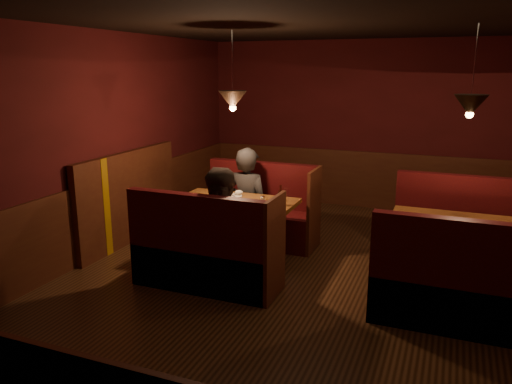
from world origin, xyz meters
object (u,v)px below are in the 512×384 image
at_px(main_bench_near, 205,258).
at_px(second_bench_far, 458,238).
at_px(second_table, 457,241).
at_px(main_bench_far, 261,217).
at_px(second_bench_near, 457,293).
at_px(diner_a, 247,185).
at_px(diner_b, 225,213).
at_px(main_table, 235,215).

height_order(main_bench_near, second_bench_far, main_bench_near).
bearing_deg(second_table, second_bench_far, 87.80).
height_order(main_bench_far, second_bench_near, main_bench_far).
relative_size(main_bench_far, second_bench_far, 1.05).
bearing_deg(second_bench_near, diner_a, 153.13).
xyz_separation_m(main_bench_far, second_table, (2.58, -0.76, 0.24)).
relative_size(diner_a, diner_b, 1.01).
xyz_separation_m(main_bench_near, second_bench_far, (2.62, 1.80, -0.00)).
relative_size(second_bench_near, diner_a, 0.91).
bearing_deg(second_bench_far, main_bench_far, -177.91).
xyz_separation_m(main_table, diner_a, (-0.09, 0.62, 0.25)).
distance_m(main_table, diner_a, 0.68).
xyz_separation_m(second_bench_near, diner_a, (-2.73, 1.38, 0.51)).
bearing_deg(main_table, second_table, 2.11).
relative_size(main_table, diner_b, 0.88).
xyz_separation_m(second_bench_near, diner_b, (-2.45, 0.07, 0.50)).
bearing_deg(diner_a, diner_b, 108.96).
bearing_deg(diner_a, second_table, 175.95).
relative_size(main_table, diner_a, 0.87).
xyz_separation_m(main_table, diner_b, (0.18, -0.69, 0.24)).
bearing_deg(main_table, second_bench_near, -16.05).
bearing_deg(diner_b, second_table, -6.73).
bearing_deg(second_bench_far, main_bench_near, -145.42).
distance_m(main_bench_near, diner_b, 0.55).
xyz_separation_m(second_bench_far, diner_a, (-2.73, -0.32, 0.51)).
bearing_deg(second_table, diner_b, -162.09).
height_order(second_table, second_bench_far, second_bench_far).
relative_size(main_bench_near, second_bench_near, 1.05).
height_order(main_bench_far, diner_a, diner_a).
bearing_deg(diner_a, second_bench_far, -166.17).
xyz_separation_m(main_bench_near, second_table, (2.58, 0.95, 0.24)).
relative_size(main_bench_far, second_table, 1.16).
height_order(main_table, diner_a, diner_a).
bearing_deg(main_bench_far, second_table, -16.34).
height_order(second_bench_far, second_bench_near, same).
bearing_deg(main_table, diner_a, 98.61).
height_order(main_bench_far, main_bench_near, same).
relative_size(second_table, diner_b, 0.83).
xyz_separation_m(main_bench_far, main_bench_near, (0.00, -1.71, 0.00)).
bearing_deg(main_bench_near, second_table, 20.21).
xyz_separation_m(second_table, diner_a, (-2.69, 0.53, 0.27)).
bearing_deg(main_bench_near, second_bench_near, 2.15).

